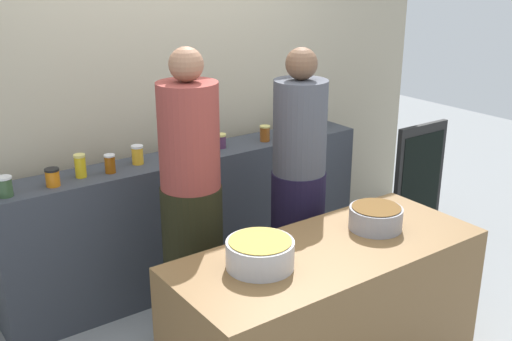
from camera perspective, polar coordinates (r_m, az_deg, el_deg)
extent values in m
cube|color=tan|center=(4.35, -8.58, 9.54)|extent=(4.80, 0.12, 3.00)
cube|color=#373B43|center=(4.35, -5.78, -4.44)|extent=(2.70, 0.36, 0.96)
cube|color=brown|center=(3.38, 6.61, -13.38)|extent=(1.70, 0.70, 0.81)
cylinder|color=#334F2E|center=(3.69, -22.43, -1.49)|extent=(0.08, 0.08, 0.10)
cylinder|color=silver|center=(3.67, -22.55, -0.63)|extent=(0.09, 0.09, 0.01)
cylinder|color=orange|center=(3.76, -18.49, -0.70)|extent=(0.08, 0.08, 0.09)
cylinder|color=black|center=(3.74, -18.58, 0.07)|extent=(0.09, 0.09, 0.01)
cylinder|color=gold|center=(3.85, -16.11, 0.32)|extent=(0.07, 0.07, 0.13)
cylinder|color=#D6C666|center=(3.83, -16.21, 1.34)|extent=(0.07, 0.07, 0.02)
cylinder|color=#8C460C|center=(3.89, -13.50, 0.54)|extent=(0.07, 0.07, 0.11)
cylinder|color=silver|center=(3.87, -13.57, 1.37)|extent=(0.07, 0.07, 0.01)
cylinder|color=gold|center=(4.01, -11.02, 1.36)|extent=(0.07, 0.07, 0.11)
cylinder|color=silver|center=(4.00, -11.08, 2.21)|extent=(0.08, 0.08, 0.01)
cylinder|color=#345A39|center=(4.22, -5.19, 2.41)|extent=(0.09, 0.09, 0.09)
cylinder|color=black|center=(4.21, -5.22, 3.11)|extent=(0.09, 0.09, 0.01)
cylinder|color=#4C2949|center=(4.29, -3.31, 2.69)|extent=(0.07, 0.07, 0.09)
cylinder|color=#D6C666|center=(4.27, -3.32, 3.34)|extent=(0.08, 0.08, 0.01)
cylinder|color=brown|center=(4.44, 0.83, 3.42)|extent=(0.07, 0.07, 0.10)
cylinder|color=#D6C666|center=(4.42, 0.84, 4.14)|extent=(0.08, 0.08, 0.01)
cylinder|color=olive|center=(4.69, 3.51, 4.17)|extent=(0.08, 0.08, 0.09)
cylinder|color=silver|center=(4.68, 3.52, 4.77)|extent=(0.09, 0.09, 0.01)
cylinder|color=olive|center=(4.71, 5.10, 4.36)|extent=(0.07, 0.07, 0.12)
cylinder|color=silver|center=(4.69, 5.12, 5.12)|extent=(0.07, 0.07, 0.01)
cylinder|color=#394429|center=(4.88, 6.33, 4.88)|extent=(0.07, 0.07, 0.12)
cylinder|color=black|center=(4.86, 6.36, 5.67)|extent=(0.07, 0.07, 0.02)
cylinder|color=#B7B7BC|center=(2.95, 0.39, -7.83)|extent=(0.33, 0.33, 0.13)
cylinder|color=gold|center=(2.92, 0.39, -6.58)|extent=(0.31, 0.31, 0.00)
cylinder|color=gray|center=(3.42, 11.13, -4.39)|extent=(0.29, 0.29, 0.12)
cylinder|color=brown|center=(3.39, 11.20, -3.39)|extent=(0.27, 0.27, 0.00)
cylinder|color=black|center=(3.70, -5.85, -8.67)|extent=(0.36, 0.36, 0.99)
cylinder|color=brown|center=(3.41, -6.30, 3.23)|extent=(0.34, 0.34, 0.60)
sphere|color=#8C6047|center=(3.32, -6.56, 9.83)|extent=(0.19, 0.19, 0.19)
cylinder|color=black|center=(4.01, 3.87, -6.58)|extent=(0.35, 0.35, 0.95)
cylinder|color=#464953|center=(3.74, 4.13, 4.05)|extent=(0.33, 0.33, 0.58)
sphere|color=brown|center=(3.66, 4.28, 9.94)|extent=(0.19, 0.19, 0.19)
cube|color=black|center=(4.91, 14.90, -1.67)|extent=(0.51, 0.04, 1.04)
cube|color=black|center=(4.88, 15.14, -1.17)|extent=(0.44, 0.01, 0.79)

